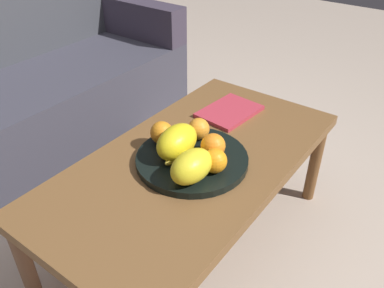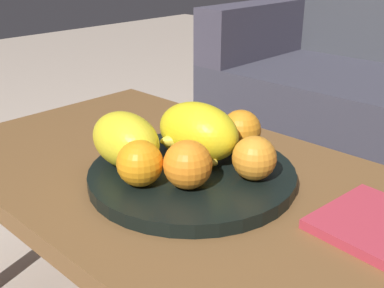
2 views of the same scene
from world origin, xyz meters
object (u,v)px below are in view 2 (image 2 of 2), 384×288
(fruit_bowl, at_px, (192,175))
(orange_left, at_px, (188,164))
(orange_front, at_px, (241,130))
(orange_back, at_px, (254,158))
(melon_smaller_beside, at_px, (126,140))
(banana_bunch, at_px, (197,145))
(orange_right, at_px, (140,163))
(coffee_table, at_px, (205,204))
(melon_large_front, at_px, (198,132))

(fruit_bowl, xyz_separation_m, orange_left, (0.04, -0.06, 0.05))
(orange_front, bearing_deg, orange_back, -41.54)
(melon_smaller_beside, distance_m, banana_bunch, 0.14)
(orange_right, bearing_deg, banana_bunch, 89.44)
(coffee_table, relative_size, fruit_bowl, 3.06)
(banana_bunch, bearing_deg, coffee_table, -28.44)
(banana_bunch, bearing_deg, melon_large_front, 123.96)
(banana_bunch, bearing_deg, melon_smaller_beside, -126.26)
(orange_left, distance_m, orange_back, 0.12)
(fruit_bowl, bearing_deg, orange_front, 87.94)
(fruit_bowl, relative_size, melon_large_front, 2.21)
(fruit_bowl, bearing_deg, orange_left, -52.10)
(coffee_table, height_order, orange_front, orange_front)
(fruit_bowl, distance_m, orange_back, 0.13)
(fruit_bowl, relative_size, melon_smaller_beside, 2.43)
(melon_large_front, relative_size, orange_back, 2.20)
(orange_left, height_order, banana_bunch, orange_left)
(melon_smaller_beside, bearing_deg, melon_large_front, 57.24)
(coffee_table, distance_m, orange_left, 0.13)
(fruit_bowl, relative_size, orange_left, 4.56)
(melon_large_front, relative_size, orange_front, 2.13)
(coffee_table, relative_size, orange_right, 14.59)
(orange_right, bearing_deg, melon_smaller_beside, 157.26)
(fruit_bowl, xyz_separation_m, orange_front, (0.00, 0.14, 0.05))
(orange_left, bearing_deg, melon_large_front, 124.76)
(fruit_bowl, xyz_separation_m, orange_right, (-0.02, -0.11, 0.05))
(fruit_bowl, bearing_deg, banana_bunch, 119.58)
(coffee_table, bearing_deg, orange_left, -73.32)
(orange_front, xyz_separation_m, orange_right, (-0.03, -0.24, -0.00))
(fruit_bowl, height_order, banana_bunch, banana_bunch)
(orange_right, relative_size, orange_back, 1.02)
(fruit_bowl, height_order, orange_back, orange_back)
(banana_bunch, bearing_deg, orange_right, -90.56)
(melon_smaller_beside, xyz_separation_m, orange_right, (0.08, -0.03, -0.01))
(orange_front, distance_m, orange_left, 0.20)
(melon_smaller_beside, bearing_deg, orange_left, 6.87)
(orange_right, bearing_deg, coffee_table, 69.32)
(orange_left, height_order, orange_back, orange_left)
(coffee_table, xyz_separation_m, orange_front, (-0.02, 0.12, 0.11))
(banana_bunch, bearing_deg, orange_front, 75.86)
(fruit_bowl, distance_m, orange_front, 0.15)
(fruit_bowl, relative_size, orange_back, 4.87)
(orange_front, xyz_separation_m, banana_bunch, (-0.03, -0.10, -0.01))
(banana_bunch, bearing_deg, orange_left, -55.18)
(melon_large_front, bearing_deg, orange_right, -88.61)
(orange_right, bearing_deg, fruit_bowl, 78.34)
(coffee_table, height_order, melon_smaller_beside, melon_smaller_beside)
(orange_front, bearing_deg, coffee_table, -81.78)
(orange_right, bearing_deg, orange_front, 83.70)
(orange_back, bearing_deg, orange_right, -129.45)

